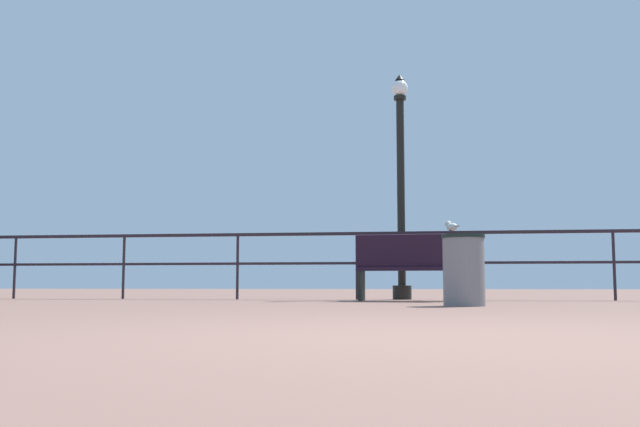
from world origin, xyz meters
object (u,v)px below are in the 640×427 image
object	(u,v)px
lamppost_center	(401,186)
seagull_on_rail	(451,226)
bench_near_left	(408,264)
trash_bin	(464,270)

from	to	relation	value
lamppost_center	seagull_on_rail	distance (m)	1.06
bench_near_left	lamppost_center	distance (m)	1.72
lamppost_center	trash_bin	distance (m)	3.63
bench_near_left	trash_bin	distance (m)	2.22
bench_near_left	trash_bin	bearing A→B (deg)	-72.88
bench_near_left	lamppost_center	world-z (taller)	lamppost_center
bench_near_left	seagull_on_rail	world-z (taller)	seagull_on_rail
seagull_on_rail	lamppost_center	bearing A→B (deg)	162.67
bench_near_left	lamppost_center	xyz separation A→B (m)	(-0.12, 1.14, 1.29)
seagull_on_rail	trash_bin	bearing A→B (deg)	-90.10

